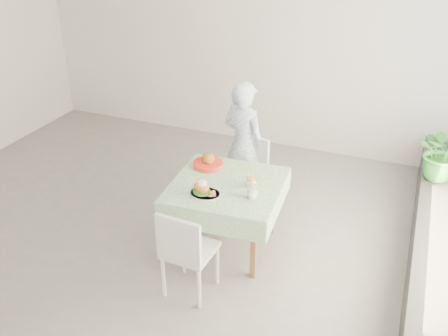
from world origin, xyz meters
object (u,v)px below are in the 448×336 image
at_px(chair_near, 190,267).
at_px(main_dish, 203,190).
at_px(potted_plant, 444,152).
at_px(diner, 244,145).
at_px(chair_far, 243,191).
at_px(juice_cup_orange, 251,181).
at_px(cafe_table, 227,208).

height_order(chair_near, main_dish, main_dish).
bearing_deg(potted_plant, chair_near, -133.21).
relative_size(chair_near, diner, 0.59).
bearing_deg(main_dish, diner, 90.71).
distance_m(diner, main_dish, 1.13).
distance_m(chair_far, main_dish, 1.08).
distance_m(chair_far, juice_cup_orange, 0.89).
distance_m(main_dish, potted_plant, 2.62).
relative_size(chair_far, juice_cup_orange, 3.36).
relative_size(chair_far, diner, 0.59).
bearing_deg(cafe_table, juice_cup_orange, 9.48).
bearing_deg(chair_near, chair_far, 90.61).
xyz_separation_m(diner, juice_cup_orange, (0.37, -0.83, 0.06)).
distance_m(juice_cup_orange, potted_plant, 2.15).
bearing_deg(main_dish, chair_far, 86.79).
bearing_deg(chair_far, cafe_table, -83.58).
height_order(chair_far, main_dish, main_dish).
height_order(chair_far, diner, diner).
relative_size(diner, juice_cup_orange, 5.65).
bearing_deg(diner, chair_far, 127.81).
relative_size(chair_near, potted_plant, 1.45).
xyz_separation_m(cafe_table, main_dish, (-0.13, -0.26, 0.33)).
xyz_separation_m(chair_far, potted_plant, (1.99, 0.69, 0.53)).
distance_m(chair_near, diner, 1.67).
bearing_deg(potted_plant, main_dish, -141.39).
bearing_deg(diner, juice_cup_orange, 132.55).
bearing_deg(main_dish, cafe_table, 63.96).
bearing_deg(diner, cafe_table, 117.63).
xyz_separation_m(juice_cup_orange, potted_plant, (1.69, 1.33, -0.00)).
xyz_separation_m(chair_near, main_dish, (-0.07, 0.47, 0.52)).
distance_m(chair_near, main_dish, 0.71).
bearing_deg(diner, main_dish, 108.96).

